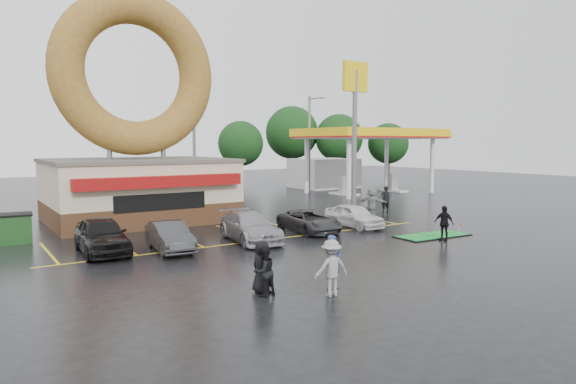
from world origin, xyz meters
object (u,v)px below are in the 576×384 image
dumpster (10,230)px  car_black (102,235)px  car_white (354,216)px  streetlight_right (310,141)px  donut_shop (137,146)px  person_blue (333,262)px  putting_green (432,236)px  shell_sign (355,106)px  person_cameraman (444,223)px  car_dgrey (170,237)px  streetlight_mid (195,141)px  car_silver (250,227)px  car_grey (309,221)px  gas_station (349,152)px

dumpster → car_black: bearing=-51.7°
car_white → streetlight_right: bearing=60.0°
donut_shop → person_blue: donut_shop is taller
putting_green → streetlight_right: bearing=69.4°
shell_sign → person_blue: size_ratio=6.11×
car_white → person_cameraman: size_ratio=2.27×
shell_sign → streetlight_right: size_ratio=1.18×
person_cameraman → dumpster: size_ratio=0.93×
car_white → donut_shop: bearing=133.9°
car_dgrey → dumpster: size_ratio=2.11×
streetlight_mid → person_blue: bearing=-103.6°
car_black → putting_green: 15.60m
car_dgrey → car_silver: (3.97, 0.07, 0.05)m
car_grey → car_black: bearing=179.8°
car_black → person_cameraman: bearing=-19.8°
shell_sign → person_cameraman: 15.94m
person_blue → dumpster: bearing=112.8°
person_cameraman → dumpster: 20.30m
shell_sign → putting_green: 15.30m
gas_station → streetlight_right: bearing=166.3°
person_cameraman → streetlight_right: bearing=148.6°
person_blue → car_grey: bearing=52.0°
gas_station → car_grey: (-16.83, -16.93, -3.12)m
person_blue → dumpster: 16.10m
car_silver → person_blue: 8.59m
donut_shop → car_white: (9.11, -9.07, -3.82)m
gas_station → streetlight_mid: 16.04m
putting_green → streetlight_mid: bearing=99.8°
shell_sign → person_cameraman: bearing=-113.4°
streetlight_right → car_silver: streetlight_right is taller
streetlight_mid → car_white: 17.64m
gas_station → car_grey: size_ratio=3.26×
car_grey → putting_green: car_grey is taller
car_silver → car_grey: size_ratio=1.12×
dumpster → putting_green: (17.81, -9.45, -0.62)m
donut_shop → streetlight_right: 21.00m
streetlight_mid → car_black: bearing=-124.3°
donut_shop → streetlight_right: donut_shop is taller
car_silver → person_blue: person_blue is taller
shell_sign → car_white: 12.59m
gas_station → person_blue: (-22.22, -25.80, -2.83)m
car_black → dumpster: (-3.03, 4.52, -0.11)m
car_white → car_dgrey: bearing=-179.1°
car_black → car_grey: (10.29, -0.62, -0.18)m
shell_sign → putting_green: bearing=-113.5°
streetlight_mid → car_silver: size_ratio=1.93×
car_silver → car_white: 6.70m
gas_station → car_white: bearing=-129.2°
car_silver → person_blue: (-1.63, -8.43, 0.19)m
car_silver → car_white: bearing=10.1°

